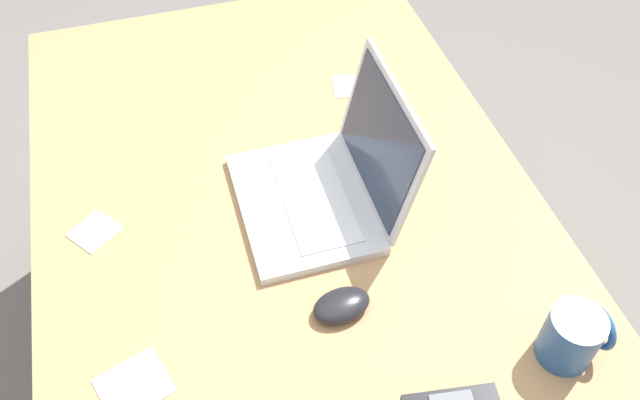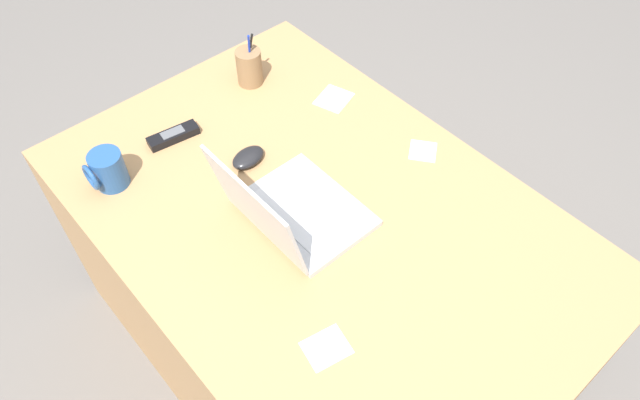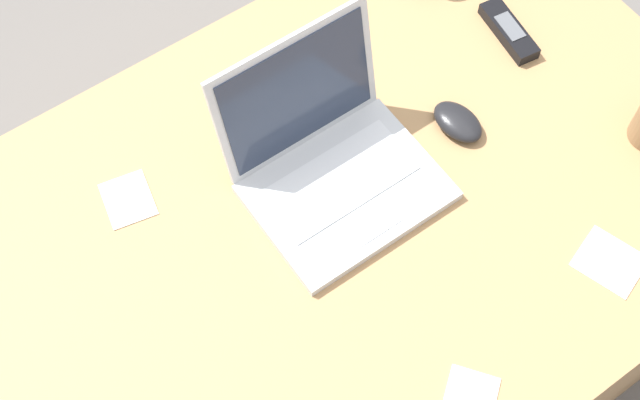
{
  "view_description": "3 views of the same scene",
  "coord_description": "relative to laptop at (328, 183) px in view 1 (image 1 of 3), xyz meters",
  "views": [
    {
      "loc": [
        0.8,
        -0.17,
        1.69
      ],
      "look_at": [
        0.05,
        0.05,
        0.77
      ],
      "focal_mm": 36.78,
      "sensor_mm": 36.0,
      "label": 1
    },
    {
      "loc": [
        -0.71,
        0.62,
        1.93
      ],
      "look_at": [
        -0.03,
        0.02,
        0.83
      ],
      "focal_mm": 33.67,
      "sensor_mm": 36.0,
      "label": 2
    },
    {
      "loc": [
        -0.43,
        -0.53,
        2.04
      ],
      "look_at": [
        -0.04,
        0.03,
        0.78
      ],
      "focal_mm": 48.89,
      "sensor_mm": 36.0,
      "label": 3
    }
  ],
  "objects": [
    {
      "name": "laptop",
      "position": [
        0.0,
        0.0,
        0.0
      ],
      "size": [
        0.31,
        0.29,
        0.25
      ],
      "color": "silver",
      "rests_on": "desk"
    },
    {
      "name": "paper_note_near_laptop",
      "position": [
        -0.31,
        0.16,
        -0.05
      ],
      "size": [
        0.1,
        0.11,
        0.0
      ],
      "primitive_type": "cube",
      "rotation": [
        0.0,
        0.0,
        -0.21
      ],
      "color": "white",
      "rests_on": "desk"
    },
    {
      "name": "paper_note_right",
      "position": [
        0.28,
        -0.4,
        -0.05
      ],
      "size": [
        0.12,
        0.13,
        0.0
      ],
      "primitive_type": "cube",
      "rotation": [
        0.0,
        0.0,
        0.32
      ],
      "color": "white",
      "rests_on": "desk"
    },
    {
      "name": "desk",
      "position": [
        -0.02,
        -0.07,
        -0.42
      ],
      "size": [
        1.41,
        0.95,
        0.74
      ],
      "primitive_type": "cube",
      "color": "tan",
      "rests_on": "ground"
    },
    {
      "name": "ground_plane",
      "position": [
        -0.02,
        -0.07,
        -0.79
      ],
      "size": [
        6.0,
        6.0,
        0.0
      ],
      "primitive_type": "plane",
      "color": "slate"
    },
    {
      "name": "computer_mouse",
      "position": [
        0.24,
        -0.05,
        -0.03
      ],
      "size": [
        0.08,
        0.11,
        0.03
      ],
      "primitive_type": "ellipsoid",
      "rotation": [
        0.0,
        0.0,
        0.13
      ],
      "color": "black",
      "rests_on": "desk"
    },
    {
      "name": "paper_note_left",
      "position": [
        -0.05,
        -0.44,
        -0.05
      ],
      "size": [
        0.1,
        0.1,
        0.0
      ],
      "primitive_type": "cube",
      "rotation": [
        0.0,
        0.0,
        0.65
      ],
      "color": "white",
      "rests_on": "desk"
    },
    {
      "name": "coffee_mug_white",
      "position": [
        0.42,
        0.27,
        0.0
      ],
      "size": [
        0.09,
        0.1,
        0.1
      ],
      "color": "#26518C",
      "rests_on": "desk"
    }
  ]
}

